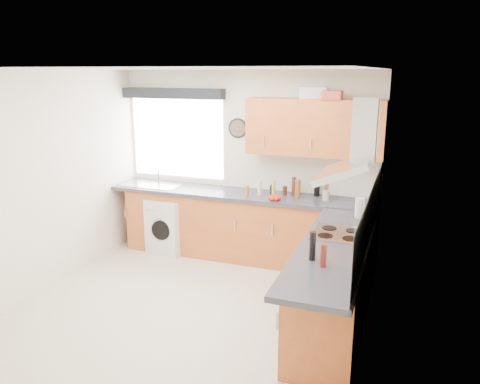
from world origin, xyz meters
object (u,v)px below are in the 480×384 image
at_px(extractor_hood, 355,149).
at_px(upper_cabinets, 315,128).
at_px(oven, 337,280).
at_px(washing_machine, 170,224).

relative_size(extractor_hood, upper_cabinets, 0.46).
bearing_deg(oven, extractor_hood, -0.00).
bearing_deg(extractor_hood, oven, 180.00).
relative_size(oven, upper_cabinets, 0.50).
bearing_deg(upper_cabinets, extractor_hood, -63.87).
bearing_deg(upper_cabinets, washing_machine, -173.42).
bearing_deg(extractor_hood, upper_cabinets, 116.13).
distance_m(oven, washing_machine, 2.73).
distance_m(upper_cabinets, washing_machine, 2.42).
relative_size(upper_cabinets, washing_machine, 2.23).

